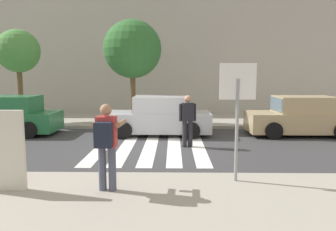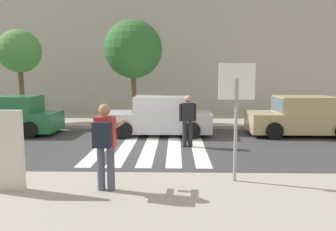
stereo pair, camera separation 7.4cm
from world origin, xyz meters
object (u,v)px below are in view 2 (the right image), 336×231
object	(u,v)px
photographer_with_backpack	(105,140)
parked_car_green	(8,116)
street_tree_west	(19,52)
street_tree_center	(133,49)
parked_car_silver	(160,117)
pedestrian_crossing	(188,118)
stop_sign	(236,96)
parked_car_tan	(302,117)

from	to	relation	value
photographer_with_backpack	parked_car_green	distance (m)	8.61
street_tree_west	street_tree_center	size ratio (longest dim) A/B	0.93
parked_car_green	parked_car_silver	world-z (taller)	same
photographer_with_backpack	parked_car_green	bearing A→B (deg)	128.75
photographer_with_backpack	parked_car_silver	distance (m)	6.77
parked_car_silver	street_tree_west	bearing A→B (deg)	159.12
pedestrian_crossing	parked_car_silver	world-z (taller)	pedestrian_crossing
street_tree_center	stop_sign	bearing A→B (deg)	-68.44
photographer_with_backpack	street_tree_center	world-z (taller)	street_tree_center
parked_car_silver	street_tree_west	distance (m)	7.73
parked_car_silver	street_tree_center	bearing A→B (deg)	122.37
stop_sign	street_tree_center	xyz separation A→B (m)	(-3.20, 8.11, 1.54)
stop_sign	street_tree_center	size ratio (longest dim) A/B	0.54
parked_car_green	stop_sign	bearing A→B (deg)	-36.93
photographer_with_backpack	parked_car_green	xyz separation A→B (m)	(-5.39, 6.71, -0.44)
parked_car_silver	street_tree_center	xyz separation A→B (m)	(-1.31, 2.06, 2.79)
stop_sign	street_tree_west	xyz separation A→B (m)	(-8.65, 8.62, 1.48)
pedestrian_crossing	parked_car_green	xyz separation A→B (m)	(-7.16, 2.16, -0.25)
pedestrian_crossing	street_tree_west	world-z (taller)	street_tree_west
parked_car_silver	street_tree_center	distance (m)	3.71
parked_car_green	parked_car_tan	bearing A→B (deg)	0.00
pedestrian_crossing	parked_car_tan	size ratio (longest dim) A/B	0.42
parked_car_tan	street_tree_center	xyz separation A→B (m)	(-6.92, 2.06, 2.79)
photographer_with_backpack	street_tree_west	size ratio (longest dim) A/B	0.40
pedestrian_crossing	street_tree_center	xyz separation A→B (m)	(-2.33, 4.22, 2.54)
stop_sign	street_tree_west	world-z (taller)	street_tree_west
pedestrian_crossing	street_tree_west	bearing A→B (deg)	148.66
street_tree_west	stop_sign	bearing A→B (deg)	-44.89
stop_sign	photographer_with_backpack	size ratio (longest dim) A/B	1.46
parked_car_silver	parked_car_tan	distance (m)	5.61
pedestrian_crossing	parked_car_green	distance (m)	7.49
parked_car_silver	photographer_with_backpack	bearing A→B (deg)	-96.45
pedestrian_crossing	street_tree_center	world-z (taller)	street_tree_center
stop_sign	parked_car_silver	xyz separation A→B (m)	(-1.90, 6.04, -1.25)
photographer_with_backpack	street_tree_west	bearing A→B (deg)	122.86
parked_car_tan	street_tree_center	distance (m)	7.74
photographer_with_backpack	parked_car_tan	world-z (taller)	photographer_with_backpack
street_tree_west	pedestrian_crossing	bearing A→B (deg)	-31.34
stop_sign	photographer_with_backpack	distance (m)	2.85
stop_sign	pedestrian_crossing	world-z (taller)	stop_sign
stop_sign	pedestrian_crossing	size ratio (longest dim) A/B	1.46
parked_car_green	street_tree_center	xyz separation A→B (m)	(4.84, 2.06, 2.79)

